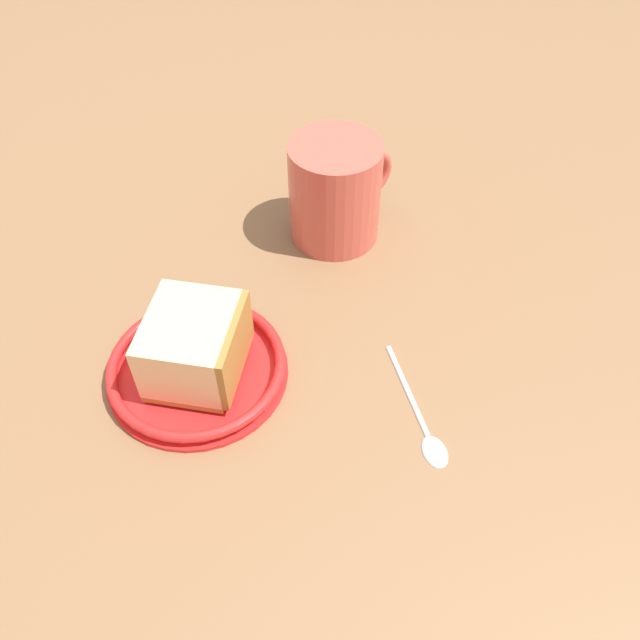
{
  "coord_description": "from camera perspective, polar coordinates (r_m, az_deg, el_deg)",
  "views": [
    {
      "loc": [
        -40.61,
        -5.12,
        46.36
      ],
      "look_at": [
        -2.28,
        -4.85,
        3.0
      ],
      "focal_mm": 36.7,
      "sensor_mm": 36.0,
      "label": 1
    }
  ],
  "objects": [
    {
      "name": "cake_slice",
      "position": [
        0.56,
        -10.83,
        -2.22
      ],
      "size": [
        9.6,
        8.96,
        6.24
      ],
      "color": "#9E662D",
      "rests_on": "small_plate"
    },
    {
      "name": "small_plate",
      "position": [
        0.58,
        -10.65,
        -4.13
      ],
      "size": [
        15.84,
        15.84,
        1.82
      ],
      "color": "red",
      "rests_on": "ground_plane"
    },
    {
      "name": "teaspoon",
      "position": [
        0.55,
        9.17,
        -9.26
      ],
      "size": [
        12.59,
        4.67,
        0.8
      ],
      "color": "silver",
      "rests_on": "ground_plane"
    },
    {
      "name": "tea_mug",
      "position": [
        0.67,
        1.4,
        11.23
      ],
      "size": [
        9.79,
        10.96,
        10.75
      ],
      "color": "#BF4C3F",
      "rests_on": "ground_plane"
    },
    {
      "name": "ground_plane",
      "position": [
        0.63,
        -4.4,
        -1.19
      ],
      "size": [
        158.2,
        158.2,
        3.21
      ],
      "primitive_type": "cube",
      "color": "brown"
    }
  ]
}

